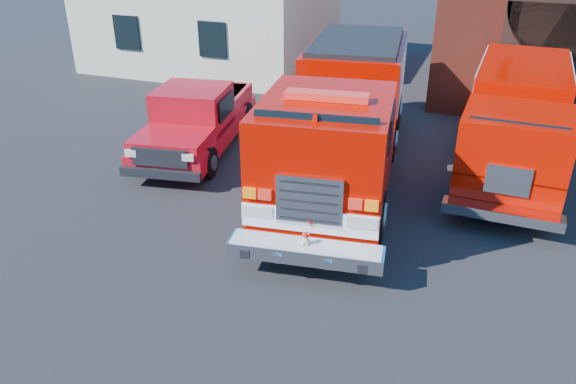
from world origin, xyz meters
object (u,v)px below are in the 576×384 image
at_px(side_building, 214,15).
at_px(secondary_truck, 517,117).
at_px(fire_engine, 344,115).
at_px(pickup_truck, 197,119).

height_order(side_building, secondary_truck, side_building).
height_order(fire_engine, pickup_truck, fire_engine).
distance_m(side_building, secondary_truck, 15.63).
xyz_separation_m(fire_engine, pickup_truck, (-4.59, 0.14, -0.73)).
relative_size(side_building, fire_engine, 0.95).
bearing_deg(secondary_truck, pickup_truck, -167.57).
bearing_deg(side_building, secondary_truck, -30.54).
height_order(side_building, fire_engine, side_building).
height_order(fire_engine, secondary_truck, fire_engine).
bearing_deg(side_building, fire_engine, -47.97).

